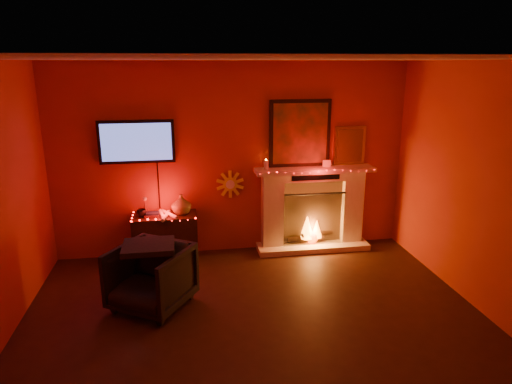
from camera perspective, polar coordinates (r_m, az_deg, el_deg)
room at (r=4.06m, az=1.14°, el=-3.16°), size 5.00×5.00×5.00m
fireplace at (r=6.72m, az=7.02°, el=-1.08°), size 1.72×0.40×2.18m
tv at (r=6.34m, az=-14.68°, el=6.07°), size 1.00×0.07×1.24m
sunburst_clock at (r=6.50m, az=-3.25°, el=0.97°), size 0.40×0.03×0.40m
console_table at (r=6.46m, az=-11.13°, el=-5.23°), size 0.87×0.52×0.94m
armchair at (r=5.31m, az=-12.99°, el=-10.37°), size 1.08×1.09×0.72m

